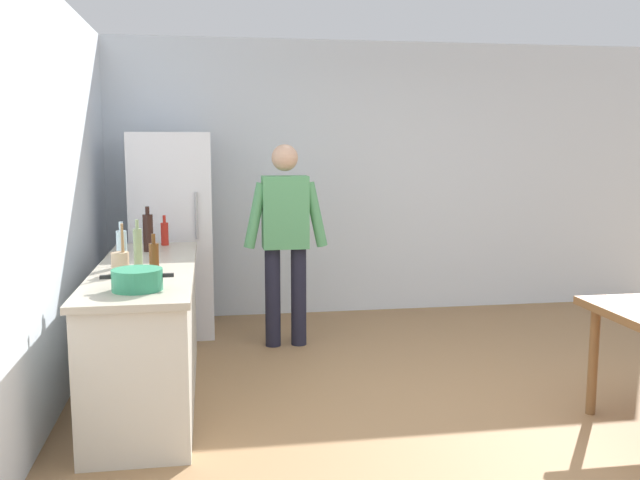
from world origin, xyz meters
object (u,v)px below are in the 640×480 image
at_px(bottle_sauce_red, 165,233).
at_px(bottle_wine_dark, 148,232).
at_px(cooking_pot, 137,280).
at_px(bottle_beer_brown, 154,258).
at_px(bottle_vinegar_tall, 138,248).
at_px(bottle_water_clear, 122,248).
at_px(refrigerator, 173,234).
at_px(person, 285,231).
at_px(utensil_jar, 120,262).

xyz_separation_m(bottle_sauce_red, bottle_wine_dark, (-0.10, -0.30, 0.05)).
distance_m(cooking_pot, bottle_beer_brown, 0.43).
bearing_deg(bottle_vinegar_tall, bottle_wine_dark, 89.42).
xyz_separation_m(bottle_water_clear, bottle_wine_dark, (0.12, 0.64, 0.02)).
xyz_separation_m(refrigerator, bottle_water_clear, (-0.25, -1.58, 0.13)).
relative_size(person, bottle_beer_brown, 6.54).
bearing_deg(refrigerator, bottle_wine_dark, -97.94).
height_order(utensil_jar, bottle_water_clear, utensil_jar).
distance_m(person, utensil_jar, 1.75).
bearing_deg(bottle_beer_brown, refrigerator, 89.51).
height_order(person, bottle_beer_brown, person).
xyz_separation_m(person, utensil_jar, (-1.18, -1.30, 0.00)).
bearing_deg(bottle_water_clear, refrigerator, 81.06).
bearing_deg(bottle_vinegar_tall, refrigerator, 85.20).
distance_m(bottle_water_clear, bottle_vinegar_tall, 0.13).
height_order(person, bottle_vinegar_tall, person).
relative_size(cooking_pot, bottle_sauce_red, 1.67).
distance_m(utensil_jar, bottle_sauce_red, 1.22).
distance_m(person, bottle_beer_brown, 1.67).
relative_size(bottle_vinegar_tall, bottle_beer_brown, 1.23).
relative_size(person, bottle_water_clear, 5.67).
distance_m(bottle_sauce_red, bottle_wine_dark, 0.32).
xyz_separation_m(person, cooking_pot, (-1.03, -1.79, -0.02)).
bearing_deg(bottle_vinegar_tall, cooking_pot, -84.98).
xyz_separation_m(refrigerator, utensil_jar, (-0.23, -1.85, 0.08)).
distance_m(cooking_pot, bottle_water_clear, 0.78).
relative_size(cooking_pot, bottle_beer_brown, 1.54).
distance_m(utensil_jar, bottle_beer_brown, 0.22).
xyz_separation_m(bottle_vinegar_tall, bottle_wine_dark, (0.01, 0.71, 0.01)).
distance_m(refrigerator, bottle_beer_brown, 1.92).
distance_m(refrigerator, bottle_vinegar_tall, 1.66).
relative_size(person, cooking_pot, 4.25).
bearing_deg(utensil_jar, person, 47.78).
relative_size(bottle_vinegar_tall, bottle_sauce_red, 1.33).
relative_size(bottle_water_clear, bottle_beer_brown, 1.15).
distance_m(bottle_water_clear, bottle_beer_brown, 0.41).
bearing_deg(bottle_water_clear, bottle_beer_brown, -55.41).
bearing_deg(utensil_jar, bottle_vinegar_tall, 66.37).
relative_size(utensil_jar, bottle_beer_brown, 1.23).
relative_size(utensil_jar, bottle_water_clear, 1.07).
distance_m(cooking_pot, utensil_jar, 0.51).
height_order(utensil_jar, bottle_vinegar_tall, same).
relative_size(bottle_vinegar_tall, bottle_wine_dark, 0.94).
bearing_deg(bottle_vinegar_tall, bottle_water_clear, 147.45).
xyz_separation_m(cooking_pot, utensil_jar, (-0.15, 0.49, 0.02)).
bearing_deg(bottle_beer_brown, bottle_sauce_red, 90.54).
height_order(bottle_beer_brown, bottle_wine_dark, bottle_wine_dark).
height_order(bottle_water_clear, bottle_sauce_red, bottle_water_clear).
distance_m(refrigerator, utensil_jar, 1.87).
bearing_deg(bottle_vinegar_tall, bottle_beer_brown, -65.36).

